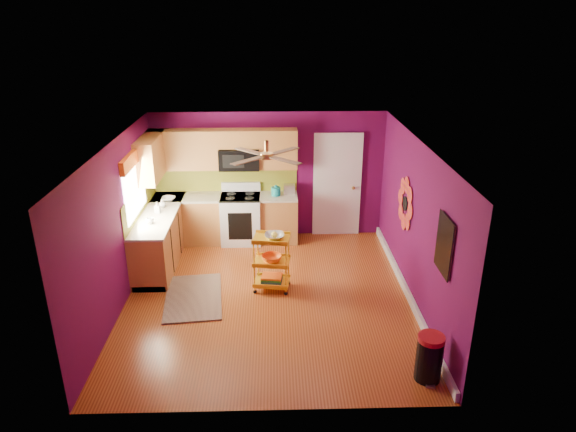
{
  "coord_description": "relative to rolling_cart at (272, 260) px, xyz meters",
  "views": [
    {
      "loc": [
        0.11,
        -7.13,
        4.28
      ],
      "look_at": [
        0.32,
        0.4,
        1.24
      ],
      "focal_mm": 32.0,
      "sensor_mm": 36.0,
      "label": 1
    }
  ],
  "objects": [
    {
      "name": "soap_bottle_b",
      "position": [
        -1.98,
        1.35,
        0.49
      ],
      "size": [
        0.12,
        0.12,
        0.16
      ],
      "primitive_type": "imported",
      "color": "white",
      "rests_on": "lower_cabinets"
    },
    {
      "name": "counter_cup",
      "position": [
        -2.04,
        0.6,
        0.46
      ],
      "size": [
        0.13,
        0.13,
        0.1
      ],
      "primitive_type": "imported",
      "color": "white",
      "rests_on": "lower_cabinets"
    },
    {
      "name": "panel_door",
      "position": [
        1.29,
        2.21,
        0.5
      ],
      "size": [
        0.95,
        0.11,
        2.15
      ],
      "color": "white",
      "rests_on": "ground"
    },
    {
      "name": "teal_kettle",
      "position": [
        0.08,
        1.95,
        0.49
      ],
      "size": [
        0.18,
        0.18,
        0.21
      ],
      "color": "teal",
      "rests_on": "lower_cabinets"
    },
    {
      "name": "trash_can",
      "position": [
        1.93,
        -2.26,
        -0.22
      ],
      "size": [
        0.38,
        0.39,
        0.63
      ],
      "color": "black",
      "rests_on": "ground"
    },
    {
      "name": "ceiling_fan",
      "position": [
        -0.06,
        -0.06,
        1.76
      ],
      "size": [
        1.01,
        1.01,
        0.26
      ],
      "color": "#BF8C3F",
      "rests_on": "ground"
    },
    {
      "name": "rolling_cart",
      "position": [
        0.0,
        0.0,
        0.0
      ],
      "size": [
        0.62,
        0.49,
        1.03
      ],
      "color": "yellow",
      "rests_on": "ground"
    },
    {
      "name": "soap_bottle_a",
      "position": [
        -2.02,
        1.08,
        0.51
      ],
      "size": [
        0.09,
        0.09,
        0.2
      ],
      "primitive_type": "imported",
      "color": "#EA3F72",
      "rests_on": "lower_cabinets"
    },
    {
      "name": "shag_rug",
      "position": [
        -1.26,
        -0.24,
        -0.52
      ],
      "size": [
        1.03,
        1.52,
        0.02
      ],
      "primitive_type": "cube",
      "rotation": [
        0.0,
        0.0,
        0.11
      ],
      "color": "black",
      "rests_on": "ground"
    },
    {
      "name": "right_wall_art",
      "position": [
        2.17,
        -0.6,
        0.91
      ],
      "size": [
        0.04,
        2.74,
        1.04
      ],
      "color": "black",
      "rests_on": "ground"
    },
    {
      "name": "electric_range",
      "position": [
        -0.61,
        1.91,
        -0.05
      ],
      "size": [
        0.76,
        0.66,
        1.13
      ],
      "color": "white",
      "rests_on": "ground"
    },
    {
      "name": "ground",
      "position": [
        -0.06,
        -0.26,
        -0.53
      ],
      "size": [
        5.0,
        5.0,
        0.0
      ],
      "primitive_type": "plane",
      "color": "maroon",
      "rests_on": "ground"
    },
    {
      "name": "room_envelope",
      "position": [
        -0.03,
        -0.26,
        1.1
      ],
      "size": [
        4.54,
        5.04,
        2.52
      ],
      "color": "#570A42",
      "rests_on": "ground"
    },
    {
      "name": "upper_cabinetry",
      "position": [
        -1.3,
        1.91,
        1.27
      ],
      "size": [
        2.8,
        2.3,
        1.26
      ],
      "color": "#9A5D2A",
      "rests_on": "ground"
    },
    {
      "name": "lower_cabinets",
      "position": [
        -1.41,
        1.56,
        -0.09
      ],
      "size": [
        2.81,
        2.31,
        0.94
      ],
      "color": "#9A5D2A",
      "rests_on": "ground"
    },
    {
      "name": "toaster",
      "position": [
        0.34,
        2.06,
        0.5
      ],
      "size": [
        0.22,
        0.15,
        0.18
      ],
      "primitive_type": "cube",
      "color": "beige",
      "rests_on": "lower_cabinets"
    },
    {
      "name": "counter_dish",
      "position": [
        -1.94,
        1.73,
        0.44
      ],
      "size": [
        0.25,
        0.25,
        0.06
      ],
      "primitive_type": "imported",
      "color": "white",
      "rests_on": "lower_cabinets"
    },
    {
      "name": "left_window",
      "position": [
        -2.28,
        0.79,
        1.21
      ],
      "size": [
        0.08,
        1.35,
        1.08
      ],
      "color": "white",
      "rests_on": "ground"
    }
  ]
}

